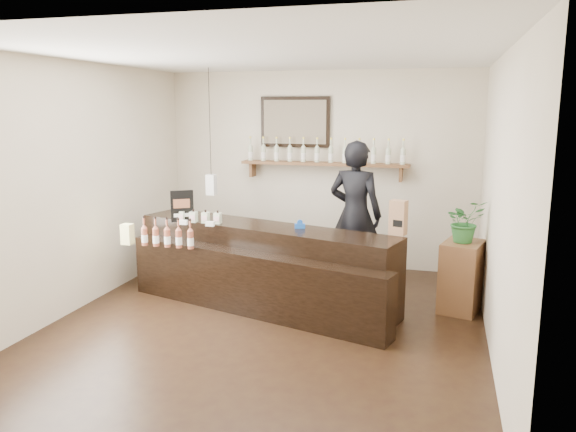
# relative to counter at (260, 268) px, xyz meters

# --- Properties ---
(ground) EXTENTS (5.00, 5.00, 0.00)m
(ground) POSITION_rel_counter_xyz_m (0.27, -0.58, -0.44)
(ground) COLOR black
(ground) RESTS_ON ground
(room_shell) EXTENTS (5.00, 5.00, 5.00)m
(room_shell) POSITION_rel_counter_xyz_m (0.27, -0.58, 1.27)
(room_shell) COLOR beige
(room_shell) RESTS_ON ground
(back_wall_decor) EXTENTS (2.66, 0.96, 1.69)m
(back_wall_decor) POSITION_rel_counter_xyz_m (0.12, 1.80, 1.32)
(back_wall_decor) COLOR brown
(back_wall_decor) RESTS_ON ground
(counter) EXTENTS (3.35, 1.78, 1.08)m
(counter) POSITION_rel_counter_xyz_m (0.00, 0.00, 0.00)
(counter) COLOR black
(counter) RESTS_ON ground
(promo_sign) EXTENTS (0.24, 0.16, 0.38)m
(promo_sign) POSITION_rel_counter_xyz_m (-1.00, 0.06, 0.68)
(promo_sign) COLOR black
(promo_sign) RESTS_ON counter
(paper_bag) EXTENTS (0.20, 0.17, 0.38)m
(paper_bag) POSITION_rel_counter_xyz_m (1.57, 0.05, 0.68)
(paper_bag) COLOR #8E6344
(paper_bag) RESTS_ON counter
(tape_dispenser) EXTENTS (0.13, 0.08, 0.10)m
(tape_dispenser) POSITION_rel_counter_xyz_m (0.46, 0.07, 0.53)
(tape_dispenser) COLOR #1951B4
(tape_dispenser) RESTS_ON counter
(side_cabinet) EXTENTS (0.53, 0.64, 0.80)m
(side_cabinet) POSITION_rel_counter_xyz_m (2.27, 0.42, -0.03)
(side_cabinet) COLOR brown
(side_cabinet) RESTS_ON ground
(potted_plant) EXTENTS (0.56, 0.55, 0.48)m
(potted_plant) POSITION_rel_counter_xyz_m (2.27, 0.42, 0.61)
(potted_plant) COLOR #2A692D
(potted_plant) RESTS_ON side_cabinet
(shopkeeper) EXTENTS (0.86, 0.65, 2.13)m
(shopkeeper) POSITION_rel_counter_xyz_m (0.96, 0.97, 0.63)
(shopkeeper) COLOR black
(shopkeeper) RESTS_ON ground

